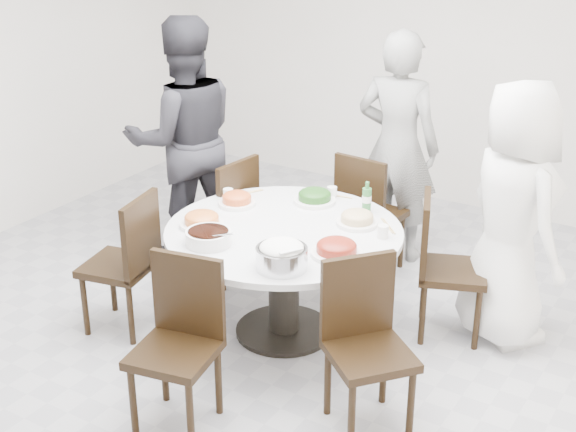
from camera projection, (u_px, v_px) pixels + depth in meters
The scene contains 22 objects.
floor at pixel (278, 351), 5.11m from camera, with size 6.00×6.00×0.01m, color #ABABB0.
wall_back at pixel (465, 51), 6.90m from camera, with size 6.00×0.01×2.80m, color white.
dining_table at pixel (284, 282), 5.17m from camera, with size 1.50×1.50×0.75m, color white.
chair_ne at pixel (453, 268), 5.13m from camera, with size 0.42×0.42×0.95m, color black.
chair_n at pixel (372, 212), 5.99m from camera, with size 0.42×0.42×0.95m, color black.
chair_nw at pixel (220, 217), 5.89m from camera, with size 0.42×0.42×0.95m, color black.
chair_sw at pixel (118, 263), 5.20m from camera, with size 0.42×0.42×0.95m, color black.
chair_s at pixel (174, 350), 4.25m from camera, with size 0.42×0.42×0.95m, color black.
chair_se at pixel (370, 351), 4.24m from camera, with size 0.42×0.42×0.95m, color black.
diner_right at pixel (513, 215), 4.97m from camera, with size 0.83×0.54×1.70m, color white.
diner_middle at pixel (397, 147), 6.08m from camera, with size 0.65×0.43×1.79m, color black.
diner_left at pixel (184, 140), 6.10m from camera, with size 0.91×0.71×1.88m, color black.
dish_greens at pixel (315, 198), 5.42m from camera, with size 0.28×0.28×0.07m, color white.
dish_pale at pixel (357, 220), 5.07m from camera, with size 0.26×0.26×0.07m, color white.
dish_orange at pixel (237, 200), 5.38m from camera, with size 0.25×0.25×0.07m, color white.
dish_redbrown at pixel (337, 249), 4.66m from camera, with size 0.30×0.30×0.08m, color white.
dish_tofu at pixel (202, 221), 5.05m from camera, with size 0.28×0.28×0.07m, color white.
rice_bowl at pixel (282, 258), 4.50m from camera, with size 0.29×0.29×0.13m, color silver.
soup_bowl at pixel (208, 237), 4.81m from camera, with size 0.28×0.28×0.09m, color white.
beverage_bottle at pixel (367, 197), 5.25m from camera, with size 0.06×0.06×0.21m, color #2B6D32.
tea_cups at pixel (334, 191), 5.51m from camera, with size 0.07×0.07×0.08m, color white.
chopsticks at pixel (334, 195), 5.55m from camera, with size 0.24×0.04×0.01m, color tan, non-canonical shape.
Camera 1 is at (2.36, -3.67, 2.79)m, focal length 50.00 mm.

